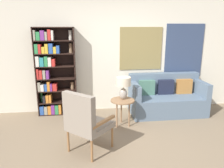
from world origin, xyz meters
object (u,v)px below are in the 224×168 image
Objects in this scene: bookshelf at (52,72)px; table_lamp at (123,85)px; side_table at (123,103)px; couch at (166,98)px; armchair at (85,119)px.

table_lamp is (1.47, -0.75, -0.14)m from bookshelf.
side_table is 1.22× the size of table_lamp.
couch is (2.58, -0.23, -0.63)m from bookshelf.
bookshelf is 1.73m from side_table.
side_table is 0.36m from table_lamp.
bookshelf reaches higher than armchair.
couch is 3.05× the size of side_table.
table_lamp is at bearing 51.83° from armchair.
side_table is (-1.12, -0.58, 0.13)m from couch.
bookshelf is at bearing 112.42° from armchair.
couch is 3.72× the size of table_lamp.
armchair is 1.26m from table_lamp.
armchair is at bearing -67.58° from bookshelf.
armchair is at bearing -129.06° from side_table.
bookshelf is 1.91m from armchair.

